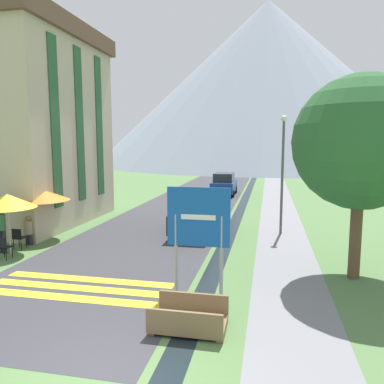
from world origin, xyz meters
The scene contains 22 objects.
ground_plane centered at (0.00, 20.00, 0.00)m, with size 160.00×160.00×0.00m, color #517542.
road centered at (-2.50, 30.00, 0.00)m, with size 6.40×60.00×0.01m.
footpath centered at (3.60, 30.00, 0.00)m, with size 2.20×60.00×0.01m.
drainage_channel centered at (1.20, 30.00, 0.00)m, with size 0.60×60.00×0.00m.
crosswalk_marking centered at (-2.50, 3.87, 0.01)m, with size 5.44×1.84×0.01m.
mountain_distant centered at (2.02, 75.11, 16.42)m, with size 69.69×69.69×32.84m.
hotel_building centered at (-9.39, 12.00, 5.57)m, with size 6.07×8.68×10.27m.
road_sign centered at (1.06, 4.06, 1.97)m, with size 1.74×0.11×3.05m.
footbridge centered at (1.20, 2.16, 0.23)m, with size 1.70×1.10×0.65m.
parked_car_near centered at (-0.40, 11.26, 0.91)m, with size 1.91×4.15×1.82m.
parked_car_far centered at (-0.64, 24.59, 0.91)m, with size 1.89×4.13×1.82m.
cafe_chair_far_left centered at (-6.94, 9.76, 0.51)m, with size 0.40×0.40×0.85m.
cafe_chair_far_right centered at (-6.83, 9.90, 0.51)m, with size 0.40×0.40×0.85m.
cafe_chair_nearest centered at (-6.49, 5.80, 0.51)m, with size 0.40×0.40×0.85m.
cafe_chair_middle centered at (-6.91, 8.59, 0.51)m, with size 0.40×0.40×0.85m.
cafe_chair_near_left centered at (-6.84, 7.13, 0.51)m, with size 0.40×0.40×0.85m.
cafe_umbrella_front_yellow centered at (-6.80, 6.56, 2.05)m, with size 2.12×2.12×2.32m.
cafe_umbrella_middle_orange centered at (-6.81, 8.80, 1.97)m, with size 2.36×2.36×2.22m.
person_standing_terrace centered at (-7.10, 6.53, 1.01)m, with size 0.32×0.32×1.74m.
person_seated_far centered at (-6.85, 7.79, 0.68)m, with size 0.32×0.32×1.23m.
streetlamp centered at (3.53, 11.97, 3.23)m, with size 0.28×0.28×5.48m.
tree_by_path centered at (5.61, 6.41, 4.24)m, with size 4.09×4.09×6.30m.
Camera 1 is at (2.90, -5.76, 4.23)m, focal length 35.00 mm.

